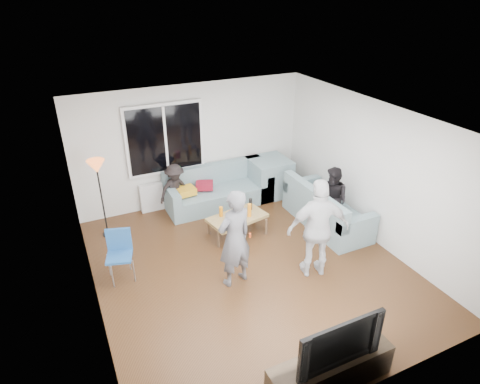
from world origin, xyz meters
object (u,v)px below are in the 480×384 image
sofa_back_section (219,187)px  sofa_right_section (327,206)px  player_left (235,239)px  spectator_right (333,199)px  player_right (318,229)px  spectator_back (175,190)px  coffee_table (237,225)px  side_chair (119,257)px  floor_lamp (102,199)px  television (335,338)px  tv_console (330,371)px

sofa_back_section → sofa_right_section: bearing=-45.7°
player_left → spectator_right: size_ratio=1.30×
player_right → spectator_back: bearing=-46.1°
sofa_right_section → player_right: bearing=137.5°
sofa_right_section → spectator_back: bearing=56.7°
coffee_table → spectator_back: 1.56m
sofa_back_section → spectator_back: bearing=178.2°
coffee_table → player_left: size_ratio=0.66×
sofa_right_section → spectator_right: spectator_right is taller
side_chair → floor_lamp: (0.00, 1.45, 0.35)m
floor_lamp → player_right: player_right is taller
side_chair → television: size_ratio=0.76×
side_chair → tv_console: size_ratio=0.54×
side_chair → television: bearing=-42.1°
tv_console → coffee_table: bearing=83.5°
floor_lamp → player_right: size_ratio=0.90×
floor_lamp → player_right: (2.97, -2.69, 0.09)m
player_left → spectator_right: (2.41, 0.70, -0.20)m
player_right → spectator_back: size_ratio=1.54×
floor_lamp → television: bearing=-67.6°
sofa_back_section → television: bearing=-96.5°
player_right → television: bearing=77.1°
television → floor_lamp: bearing=112.4°
player_left → player_right: size_ratio=0.96×
coffee_table → spectator_right: spectator_right is taller
sofa_right_section → side_chair: size_ratio=2.33×
side_chair → television: 3.67m
tv_console → television: bearing=0.0°
player_right → tv_console: player_right is taller
coffee_table → spectator_back: size_ratio=0.98×
sofa_right_section → player_left: 2.59m
sofa_back_section → player_right: (0.53, -2.88, 0.44)m
spectator_back → television: (0.41, -4.80, 0.20)m
spectator_right → tv_console: (-2.18, -2.95, -0.42)m
coffee_table → television: (-0.40, -3.52, 0.56)m
sofa_back_section → player_left: (-0.78, -2.52, 0.41)m
side_chair → player_left: bearing=-11.0°
sofa_back_section → tv_console: size_ratio=1.44×
side_chair → tv_console: (1.89, -3.12, -0.21)m
sofa_back_section → spectator_back: (-0.96, 0.03, 0.14)m
tv_console → floor_lamp: bearing=112.4°
sofa_back_section → television: size_ratio=2.04×
floor_lamp → television: size_ratio=1.39×
television → spectator_back: bearing=94.9°
player_left → player_right: (1.31, -0.36, 0.03)m
floor_lamp → spectator_right: bearing=-21.8°
sofa_right_section → sofa_back_section: bearing=44.3°
spectator_back → player_right: bearing=-74.7°
player_right → spectator_right: bearing=-119.4°
player_left → player_right: bearing=151.7°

